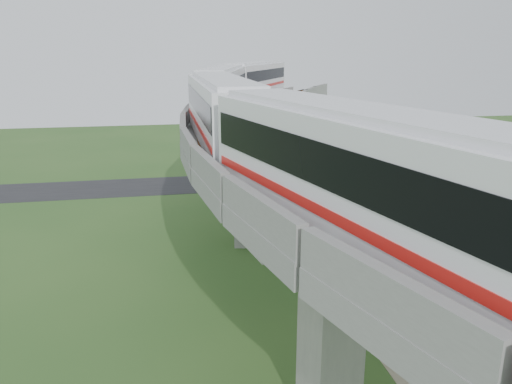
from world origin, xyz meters
The scene contains 12 objects.
ground centered at (0.00, 0.00, 0.00)m, with size 160.00×160.00×0.00m, color #2D5321.
dirt_lot centered at (14.00, -2.00, 0.02)m, with size 18.00×26.00×0.04m, color gray.
asphalt_road centered at (0.00, 30.00, 0.01)m, with size 60.00×8.00×0.03m, color #232326.
viaduct centered at (3.84, 0.00, 9.05)m, with size 19.58×73.98×11.40m.
metro_train centered at (0.68, 6.27, 12.31)m, with size 13.63×60.97×3.64m.
fence centered at (9.75, 0.00, 0.75)m, with size 3.87×38.73×1.50m.
tree_0 centered at (11.65, 21.90, 1.81)m, with size 2.50×2.50×2.87m.
tree_1 centered at (8.19, 15.34, 2.01)m, with size 2.47×2.47×3.06m.
tree_2 centered at (6.02, 3.15, 1.65)m, with size 2.00×2.00×2.51m.
tree_3 centered at (7.21, -4.91, 2.44)m, with size 2.97×2.97×3.70m.
car_white centered at (9.51, -4.15, 0.72)m, with size 1.61×3.99×1.36m, color white.
car_dark centered at (11.09, 1.66, 0.55)m, with size 1.44×3.55×1.03m, color black.
Camera 1 is at (-5.40, -27.56, 15.50)m, focal length 35.00 mm.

